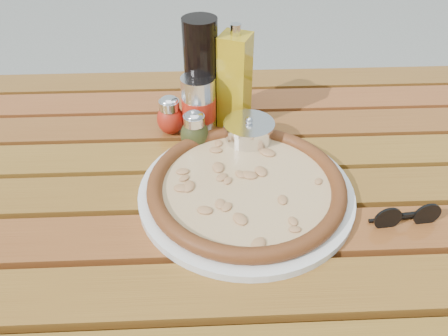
{
  "coord_description": "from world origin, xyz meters",
  "views": [
    {
      "loc": [
        -0.03,
        -0.56,
        1.25
      ],
      "look_at": [
        0.0,
        0.02,
        0.78
      ],
      "focal_mm": 35.0,
      "sensor_mm": 36.0,
      "label": 1
    }
  ],
  "objects_px": {
    "parmesan_tin": "(249,135)",
    "soda_can": "(199,106)",
    "olive_oil_cruet": "(235,81)",
    "dark_bottle": "(201,74)",
    "table": "(224,220)",
    "oregano_shaker": "(195,131)",
    "pepper_shaker": "(170,116)",
    "plate": "(246,192)",
    "pizza": "(246,185)",
    "sunglasses": "(406,217)"
  },
  "relations": [
    {
      "from": "parmesan_tin",
      "to": "soda_can",
      "type": "bearing_deg",
      "value": 145.48
    },
    {
      "from": "soda_can",
      "to": "olive_oil_cruet",
      "type": "relative_size",
      "value": 0.57
    },
    {
      "from": "dark_bottle",
      "to": "olive_oil_cruet",
      "type": "bearing_deg",
      "value": -3.63
    },
    {
      "from": "table",
      "to": "oregano_shaker",
      "type": "distance_m",
      "value": 0.18
    },
    {
      "from": "oregano_shaker",
      "to": "olive_oil_cruet",
      "type": "height_order",
      "value": "olive_oil_cruet"
    },
    {
      "from": "table",
      "to": "parmesan_tin",
      "type": "distance_m",
      "value": 0.17
    },
    {
      "from": "dark_bottle",
      "to": "olive_oil_cruet",
      "type": "distance_m",
      "value": 0.07
    },
    {
      "from": "table",
      "to": "oregano_shaker",
      "type": "xyz_separation_m",
      "value": [
        -0.05,
        0.12,
        0.11
      ]
    },
    {
      "from": "pepper_shaker",
      "to": "parmesan_tin",
      "type": "bearing_deg",
      "value": -22.96
    },
    {
      "from": "plate",
      "to": "soda_can",
      "type": "distance_m",
      "value": 0.22
    },
    {
      "from": "parmesan_tin",
      "to": "plate",
      "type": "bearing_deg",
      "value": -96.57
    },
    {
      "from": "dark_bottle",
      "to": "parmesan_tin",
      "type": "xyz_separation_m",
      "value": [
        0.09,
        -0.1,
        -0.08
      ]
    },
    {
      "from": "table",
      "to": "pepper_shaker",
      "type": "distance_m",
      "value": 0.23
    },
    {
      "from": "soda_can",
      "to": "olive_oil_cruet",
      "type": "distance_m",
      "value": 0.09
    },
    {
      "from": "pizza",
      "to": "soda_can",
      "type": "height_order",
      "value": "soda_can"
    },
    {
      "from": "plate",
      "to": "soda_can",
      "type": "height_order",
      "value": "soda_can"
    },
    {
      "from": "table",
      "to": "plate",
      "type": "relative_size",
      "value": 3.89
    },
    {
      "from": "plate",
      "to": "pizza",
      "type": "xyz_separation_m",
      "value": [
        0.0,
        0.0,
        0.02
      ]
    },
    {
      "from": "plate",
      "to": "dark_bottle",
      "type": "distance_m",
      "value": 0.26
    },
    {
      "from": "plate",
      "to": "oregano_shaker",
      "type": "relative_size",
      "value": 4.39
    },
    {
      "from": "plate",
      "to": "pepper_shaker",
      "type": "bearing_deg",
      "value": 124.46
    },
    {
      "from": "olive_oil_cruet",
      "to": "dark_bottle",
      "type": "bearing_deg",
      "value": 176.37
    },
    {
      "from": "plate",
      "to": "sunglasses",
      "type": "distance_m",
      "value": 0.26
    },
    {
      "from": "plate",
      "to": "parmesan_tin",
      "type": "bearing_deg",
      "value": 83.43
    },
    {
      "from": "parmesan_tin",
      "to": "pepper_shaker",
      "type": "bearing_deg",
      "value": 157.04
    },
    {
      "from": "soda_can",
      "to": "dark_bottle",
      "type": "bearing_deg",
      "value": 78.63
    },
    {
      "from": "oregano_shaker",
      "to": "dark_bottle",
      "type": "relative_size",
      "value": 0.37
    },
    {
      "from": "pizza",
      "to": "parmesan_tin",
      "type": "xyz_separation_m",
      "value": [
        0.02,
        0.13,
        0.01
      ]
    },
    {
      "from": "table",
      "to": "plate",
      "type": "height_order",
      "value": "plate"
    },
    {
      "from": "soda_can",
      "to": "pizza",
      "type": "bearing_deg",
      "value": -68.5
    },
    {
      "from": "dark_bottle",
      "to": "olive_oil_cruet",
      "type": "xyz_separation_m",
      "value": [
        0.07,
        -0.0,
        -0.01
      ]
    },
    {
      "from": "oregano_shaker",
      "to": "sunglasses",
      "type": "xyz_separation_m",
      "value": [
        0.33,
        -0.22,
        -0.02
      ]
    },
    {
      "from": "plate",
      "to": "pizza",
      "type": "relative_size",
      "value": 0.94
    },
    {
      "from": "table",
      "to": "pepper_shaker",
      "type": "bearing_deg",
      "value": 119.08
    },
    {
      "from": "pizza",
      "to": "pepper_shaker",
      "type": "height_order",
      "value": "pepper_shaker"
    },
    {
      "from": "oregano_shaker",
      "to": "soda_can",
      "type": "xyz_separation_m",
      "value": [
        0.01,
        0.06,
        0.02
      ]
    },
    {
      "from": "plate",
      "to": "parmesan_tin",
      "type": "height_order",
      "value": "parmesan_tin"
    },
    {
      "from": "dark_bottle",
      "to": "parmesan_tin",
      "type": "relative_size",
      "value": 2.11
    },
    {
      "from": "soda_can",
      "to": "pepper_shaker",
      "type": "bearing_deg",
      "value": -179.78
    },
    {
      "from": "pizza",
      "to": "olive_oil_cruet",
      "type": "distance_m",
      "value": 0.24
    },
    {
      "from": "table",
      "to": "olive_oil_cruet",
      "type": "xyz_separation_m",
      "value": [
        0.03,
        0.21,
        0.17
      ]
    },
    {
      "from": "oregano_shaker",
      "to": "olive_oil_cruet",
      "type": "distance_m",
      "value": 0.13
    },
    {
      "from": "dark_bottle",
      "to": "oregano_shaker",
      "type": "bearing_deg",
      "value": -99.71
    },
    {
      "from": "pizza",
      "to": "soda_can",
      "type": "bearing_deg",
      "value": 111.5
    },
    {
      "from": "table",
      "to": "parmesan_tin",
      "type": "height_order",
      "value": "parmesan_tin"
    },
    {
      "from": "oregano_shaker",
      "to": "sunglasses",
      "type": "bearing_deg",
      "value": -33.39
    },
    {
      "from": "oregano_shaker",
      "to": "olive_oil_cruet",
      "type": "xyz_separation_m",
      "value": [
        0.08,
        0.09,
        0.06
      ]
    },
    {
      "from": "pizza",
      "to": "sunglasses",
      "type": "height_order",
      "value": "sunglasses"
    },
    {
      "from": "plate",
      "to": "sunglasses",
      "type": "bearing_deg",
      "value": -17.59
    },
    {
      "from": "plate",
      "to": "oregano_shaker",
      "type": "xyz_separation_m",
      "value": [
        -0.09,
        0.14,
        0.03
      ]
    }
  ]
}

